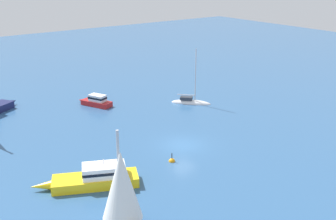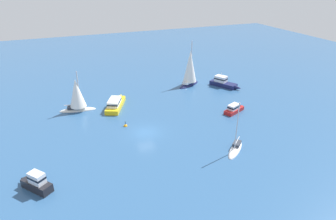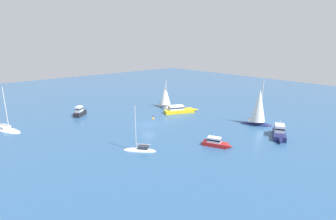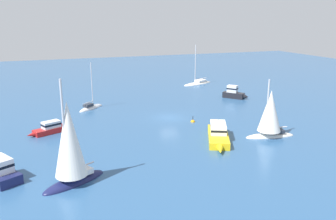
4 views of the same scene
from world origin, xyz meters
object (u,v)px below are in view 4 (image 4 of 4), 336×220
powerboat (218,134)px  sloop (70,148)px  launch (49,128)px  sloop_1 (91,108)px  sailboat (270,116)px  channel_buoy (193,122)px  ketch (198,83)px  cabin_cruiser (234,93)px

powerboat → sloop: 18.24m
launch → sloop_1: (10.36, -6.57, -0.50)m
sailboat → channel_buoy: (8.79, 6.11, -2.58)m
powerboat → launch: (9.52, 18.54, -0.12)m
sailboat → ketch: (34.43, -6.59, -2.47)m
cabin_cruiser → channel_buoy: size_ratio=3.86×
launch → cabin_cruiser: (8.96, -31.67, 0.26)m
cabin_cruiser → launch: bearing=-113.3°
sailboat → cabin_cruiser: bearing=-99.8°
launch → channel_buoy: launch is taller
sloop → ketch: 49.22m
sloop_1 → sailboat: 27.95m
sloop_1 → sailboat: bearing=-91.1°
powerboat → sloop: bearing=-46.9°
channel_buoy → sloop: bearing=127.2°
sloop_1 → powerboat: bearing=-101.0°
powerboat → channel_buoy: 7.70m
launch → cabin_cruiser: cabin_cruiser is taller
sloop → sloop_1: 26.15m
ketch → powerboat: bearing=48.4°
sloop → channel_buoy: bearing=-171.5°
launch → sailboat: bearing=132.8°
channel_buoy → sloop_1: bearing=44.8°
sloop → launch: (15.06, 1.35, -2.68)m
cabin_cruiser → channel_buoy: cabin_cruiser is taller
launch → sloop_1: 12.28m
powerboat → sailboat: (-1.13, -6.29, 1.86)m
powerboat → cabin_cruiser: 22.67m
cabin_cruiser → channel_buoy: (-10.82, 12.95, -0.86)m
launch → channel_buoy: bearing=150.3°
sloop_1 → channel_buoy: 17.23m
launch → powerboat: bearing=128.8°
powerboat → channel_buoy: powerboat is taller
cabin_cruiser → sailboat: 20.84m
sailboat → channel_buoy: size_ratio=6.72×
cabin_cruiser → sailboat: size_ratio=0.58×
cabin_cruiser → ketch: size_ratio=0.49×
sloop_1 → launch: bearing=-164.5°
powerboat → launch: 20.84m
ketch → channel_buoy: bearing=43.2°
sloop → sloop_1: (25.42, -5.22, -3.18)m
sloop_1 → ketch: (13.42, -24.85, 0.01)m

